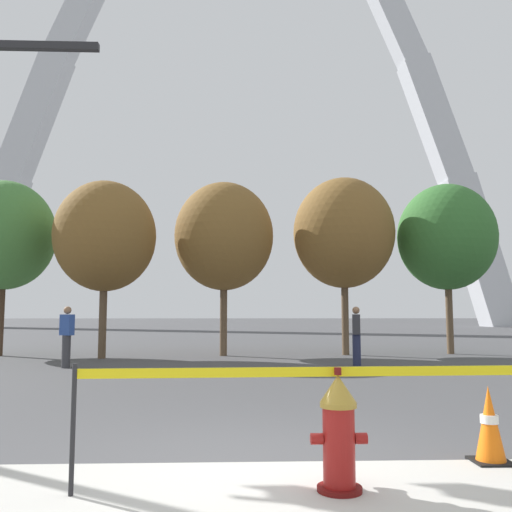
{
  "coord_description": "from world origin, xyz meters",
  "views": [
    {
      "loc": [
        -0.2,
        -5.29,
        1.44
      ],
      "look_at": [
        0.19,
        5.0,
        2.5
      ],
      "focal_mm": 38.38,
      "sensor_mm": 36.0,
      "label": 1
    }
  ],
  "objects": [
    {
      "name": "tree_far_left",
      "position": [
        -8.02,
        13.35,
        4.03
      ],
      "size": [
        3.37,
        3.37,
        5.89
      ],
      "color": "#473323",
      "rests_on": "ground"
    },
    {
      "name": "monument_arch",
      "position": [
        0.0,
        48.29,
        23.08
      ],
      "size": [
        55.43,
        3.05,
        52.97
      ],
      "color": "silver",
      "rests_on": "ground"
    },
    {
      "name": "tree_left_mid",
      "position": [
        -4.37,
        12.19,
        3.86
      ],
      "size": [
        3.22,
        3.22,
        5.64
      ],
      "color": "brown",
      "rests_on": "ground"
    },
    {
      "name": "tree_center_right",
      "position": [
        3.55,
        13.28,
        4.16
      ],
      "size": [
        3.48,
        3.48,
        6.08
      ],
      "color": "brown",
      "rests_on": "ground"
    },
    {
      "name": "traffic_cone_by_hydrant",
      "position": [
        2.26,
        0.03,
        0.36
      ],
      "size": [
        0.36,
        0.36,
        0.73
      ],
      "color": "black",
      "rests_on": "ground"
    },
    {
      "name": "tree_right_mid",
      "position": [
        7.28,
        13.61,
        4.08
      ],
      "size": [
        3.41,
        3.41,
        5.97
      ],
      "color": "brown",
      "rests_on": "ground"
    },
    {
      "name": "tree_center_left",
      "position": [
        -0.58,
        13.08,
        3.99
      ],
      "size": [
        3.34,
        3.34,
        5.84
      ],
      "color": "brown",
      "rests_on": "ground"
    },
    {
      "name": "ground_plane",
      "position": [
        0.0,
        0.0,
        0.0
      ],
      "size": [
        240.0,
        240.0,
        0.0
      ],
      "primitive_type": "plane",
      "color": "#474749"
    },
    {
      "name": "pedestrian_walking_left",
      "position": [
        3.09,
        9.53,
        0.82
      ],
      "size": [
        0.26,
        0.37,
        1.59
      ],
      "color": "#232847",
      "rests_on": "ground"
    },
    {
      "name": "pedestrian_standing_center",
      "position": [
        -4.59,
        9.26,
        0.82
      ],
      "size": [
        0.39,
        0.33,
        1.59
      ],
      "color": "#38383D",
      "rests_on": "ground"
    },
    {
      "name": "fire_hydrant",
      "position": [
        0.65,
        -0.75,
        0.47
      ],
      "size": [
        0.46,
        0.48,
        0.99
      ],
      "color": "#5E0F0D",
      "rests_on": "ground"
    },
    {
      "name": "caution_tape_barrier",
      "position": [
        0.91,
        -0.7,
        0.69
      ],
      "size": [
        4.82,
        0.22,
        1.03
      ],
      "color": "#232326",
      "rests_on": "ground"
    }
  ]
}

